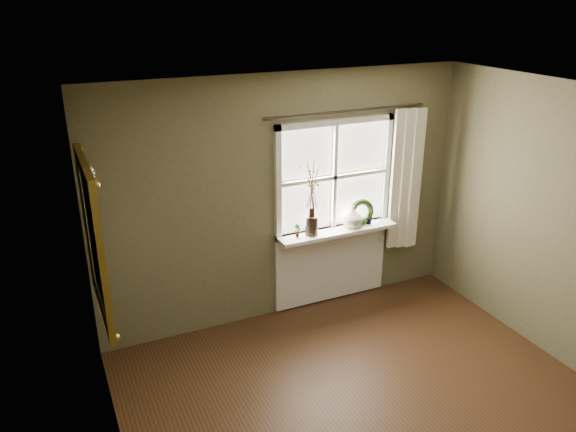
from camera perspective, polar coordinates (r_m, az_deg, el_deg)
The scene contains 14 objects.
ceiling at distance 3.59m, azimuth 15.00°, elevation 9.87°, with size 4.50×4.50×0.00m, color silver.
wall_back at distance 5.84m, azimuth -0.43°, elevation 1.80°, with size 4.00×0.10×2.60m, color brown.
wall_left at distance 3.37m, azimuth -17.02°, elevation -15.66°, with size 0.10×4.50×2.60m, color brown.
window_frame at distance 5.96m, azimuth 4.69°, elevation 3.96°, with size 1.36×0.06×1.24m.
window_sill at distance 6.07m, azimuth 5.03°, elevation -1.55°, with size 1.36×0.26×0.04m, color white.
window_apron at distance 6.34m, azimuth 4.41°, elevation -4.84°, with size 1.36×0.04×0.88m, color white.
dark_jug at distance 5.88m, azimuth 2.39°, elevation -0.95°, with size 0.14×0.14×0.21m, color black.
cream_vase at distance 6.10m, azimuth 6.56°, elevation -0.05°, with size 0.23×0.23×0.24m, color silver.
wreath at distance 6.21m, azimuth 7.47°, elevation 0.18°, with size 0.29×0.29×0.07m, color #273C1A.
potted_plant_left at distance 5.83m, azimuth 0.93°, elevation -1.48°, with size 0.08×0.05×0.15m, color #273C1A.
potted_plant_right at distance 6.23m, azimuth 8.29°, elevation -0.02°, with size 0.10×0.08×0.17m, color #273C1A.
curtain at distance 6.35m, azimuth 11.75°, elevation 3.62°, with size 0.36×0.12×1.59m, color silver.
curtain_rod at distance 5.78m, azimuth 6.08°, elevation 10.54°, with size 0.03×0.03×1.84m, color black.
gilt_mirror at distance 4.67m, azimuth -19.18°, elevation -2.27°, with size 0.10×1.10×1.31m.
Camera 1 is at (-2.25, -2.71, 3.30)m, focal length 35.00 mm.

